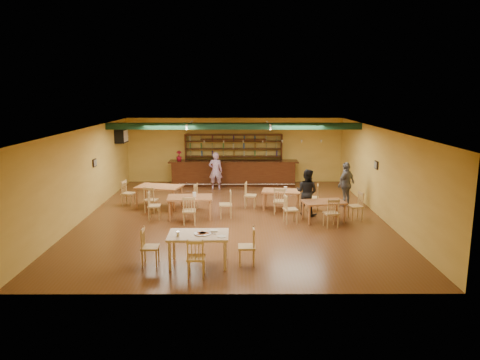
{
  "coord_description": "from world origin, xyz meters",
  "views": [
    {
      "loc": [
        0.19,
        -14.82,
        4.22
      ],
      "look_at": [
        0.24,
        0.6,
        1.15
      ],
      "focal_mm": 33.51,
      "sensor_mm": 36.0,
      "label": 1
    }
  ],
  "objects_px": {
    "dining_table_b": "(281,200)",
    "patron_right_a": "(307,192)",
    "bar_counter": "(233,173)",
    "dining_table_a": "(159,197)",
    "dining_table_c": "(190,207)",
    "dining_table_d": "(323,211)",
    "near_table": "(199,249)",
    "patron_bar": "(216,171)"
  },
  "relations": [
    {
      "from": "bar_counter",
      "to": "dining_table_b",
      "type": "distance_m",
      "value": 4.52
    },
    {
      "from": "dining_table_c",
      "to": "near_table",
      "type": "bearing_deg",
      "value": -84.87
    },
    {
      "from": "near_table",
      "to": "patron_right_a",
      "type": "xyz_separation_m",
      "value": [
        3.33,
        4.55,
        0.41
      ]
    },
    {
      "from": "bar_counter",
      "to": "patron_right_a",
      "type": "distance_m",
      "value": 5.59
    },
    {
      "from": "near_table",
      "to": "bar_counter",
      "type": "bearing_deg",
      "value": 84.91
    },
    {
      "from": "bar_counter",
      "to": "dining_table_b",
      "type": "bearing_deg",
      "value": -66.77
    },
    {
      "from": "dining_table_a",
      "to": "patron_bar",
      "type": "height_order",
      "value": "patron_bar"
    },
    {
      "from": "dining_table_c",
      "to": "near_table",
      "type": "height_order",
      "value": "near_table"
    },
    {
      "from": "patron_bar",
      "to": "patron_right_a",
      "type": "xyz_separation_m",
      "value": [
        3.35,
        -4.13,
        -0.01
      ]
    },
    {
      "from": "bar_counter",
      "to": "near_table",
      "type": "xyz_separation_m",
      "value": [
        -0.75,
        -9.5,
        -0.17
      ]
    },
    {
      "from": "dining_table_a",
      "to": "dining_table_d",
      "type": "bearing_deg",
      "value": -4.37
    },
    {
      "from": "dining_table_d",
      "to": "patron_bar",
      "type": "relative_size",
      "value": 0.83
    },
    {
      "from": "dining_table_c",
      "to": "dining_table_d",
      "type": "distance_m",
      "value": 4.44
    },
    {
      "from": "dining_table_a",
      "to": "dining_table_c",
      "type": "bearing_deg",
      "value": -35.35
    },
    {
      "from": "dining_table_c",
      "to": "patron_bar",
      "type": "relative_size",
      "value": 0.91
    },
    {
      "from": "patron_right_a",
      "to": "dining_table_a",
      "type": "bearing_deg",
      "value": 19.92
    },
    {
      "from": "dining_table_c",
      "to": "patron_right_a",
      "type": "xyz_separation_m",
      "value": [
        3.98,
        0.43,
        0.43
      ]
    },
    {
      "from": "dining_table_a",
      "to": "patron_right_a",
      "type": "relative_size",
      "value": 0.99
    },
    {
      "from": "bar_counter",
      "to": "dining_table_b",
      "type": "relative_size",
      "value": 4.25
    },
    {
      "from": "dining_table_b",
      "to": "dining_table_d",
      "type": "height_order",
      "value": "dining_table_b"
    },
    {
      "from": "dining_table_c",
      "to": "dining_table_b",
      "type": "bearing_deg",
      "value": 17.26
    },
    {
      "from": "bar_counter",
      "to": "dining_table_a",
      "type": "bearing_deg",
      "value": -124.57
    },
    {
      "from": "dining_table_a",
      "to": "dining_table_d",
      "type": "relative_size",
      "value": 1.18
    },
    {
      "from": "bar_counter",
      "to": "near_table",
      "type": "height_order",
      "value": "bar_counter"
    },
    {
      "from": "dining_table_c",
      "to": "dining_table_d",
      "type": "xyz_separation_m",
      "value": [
        4.43,
        -0.36,
        -0.03
      ]
    },
    {
      "from": "patron_right_a",
      "to": "dining_table_d",
      "type": "bearing_deg",
      "value": 150.66
    },
    {
      "from": "bar_counter",
      "to": "patron_right_a",
      "type": "height_order",
      "value": "patron_right_a"
    },
    {
      "from": "dining_table_d",
      "to": "patron_right_a",
      "type": "distance_m",
      "value": 1.02
    },
    {
      "from": "near_table",
      "to": "patron_right_a",
      "type": "distance_m",
      "value": 5.65
    },
    {
      "from": "patron_right_a",
      "to": "patron_bar",
      "type": "bearing_deg",
      "value": -19.77
    },
    {
      "from": "dining_table_b",
      "to": "patron_right_a",
      "type": "bearing_deg",
      "value": -35.68
    },
    {
      "from": "dining_table_c",
      "to": "patron_right_a",
      "type": "distance_m",
      "value": 4.03
    },
    {
      "from": "dining_table_a",
      "to": "patron_bar",
      "type": "relative_size",
      "value": 0.98
    },
    {
      "from": "dining_table_a",
      "to": "dining_table_b",
      "type": "bearing_deg",
      "value": 10.25
    },
    {
      "from": "near_table",
      "to": "patron_right_a",
      "type": "relative_size",
      "value": 0.92
    },
    {
      "from": "dining_table_a",
      "to": "dining_table_b",
      "type": "distance_m",
      "value": 4.48
    },
    {
      "from": "bar_counter",
      "to": "dining_table_a",
      "type": "xyz_separation_m",
      "value": [
        -2.69,
        -3.91,
        -0.17
      ]
    },
    {
      "from": "dining_table_d",
      "to": "patron_right_a",
      "type": "height_order",
      "value": "patron_right_a"
    },
    {
      "from": "patron_bar",
      "to": "bar_counter",
      "type": "bearing_deg",
      "value": -133.75
    },
    {
      "from": "bar_counter",
      "to": "patron_bar",
      "type": "xyz_separation_m",
      "value": [
        -0.77,
        -0.83,
        0.25
      ]
    },
    {
      "from": "dining_table_a",
      "to": "patron_right_a",
      "type": "bearing_deg",
      "value": 2.18
    },
    {
      "from": "near_table",
      "to": "patron_bar",
      "type": "distance_m",
      "value": 8.68
    }
  ]
}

